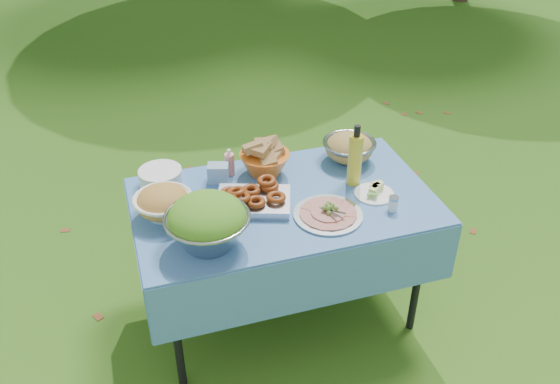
# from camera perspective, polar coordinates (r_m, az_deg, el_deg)

# --- Properties ---
(ground) EXTENTS (80.00, 80.00, 0.00)m
(ground) POSITION_cam_1_polar(r_m,az_deg,el_deg) (3.39, 0.32, -11.36)
(ground) COLOR #15390A
(ground) RESTS_ON ground
(picnic_table) EXTENTS (1.46, 0.86, 0.76)m
(picnic_table) POSITION_cam_1_polar(r_m,az_deg,el_deg) (3.13, 0.34, -6.46)
(picnic_table) COLOR #84CDFF
(picnic_table) RESTS_ON ground
(salad_bowl) EXTENTS (0.39, 0.39, 0.24)m
(salad_bowl) POSITION_cam_1_polar(r_m,az_deg,el_deg) (2.56, -7.01, -2.92)
(salad_bowl) COLOR #93979B
(salad_bowl) RESTS_ON picnic_table
(pasta_bowl_white) EXTENTS (0.32, 0.32, 0.15)m
(pasta_bowl_white) POSITION_cam_1_polar(r_m,az_deg,el_deg) (2.80, -11.19, -0.96)
(pasta_bowl_white) COLOR white
(pasta_bowl_white) RESTS_ON picnic_table
(plate_stack) EXTENTS (0.24, 0.24, 0.09)m
(plate_stack) POSITION_cam_1_polar(r_m,az_deg,el_deg) (3.04, -11.41, 1.38)
(plate_stack) COLOR white
(plate_stack) RESTS_ON picnic_table
(wipes_box) EXTENTS (0.12, 0.10, 0.10)m
(wipes_box) POSITION_cam_1_polar(r_m,az_deg,el_deg) (3.03, -5.96, 1.82)
(wipes_box) COLOR #89AED0
(wipes_box) RESTS_ON picnic_table
(sanitizer_bottle) EXTENTS (0.06, 0.06, 0.14)m
(sanitizer_bottle) POSITION_cam_1_polar(r_m,az_deg,el_deg) (3.07, -4.88, 2.91)
(sanitizer_bottle) COLOR pink
(sanitizer_bottle) RESTS_ON picnic_table
(bread_bowl) EXTENTS (0.32, 0.32, 0.17)m
(bread_bowl) POSITION_cam_1_polar(r_m,az_deg,el_deg) (3.06, -1.49, 3.27)
(bread_bowl) COLOR orange
(bread_bowl) RESTS_ON picnic_table
(pasta_bowl_steel) EXTENTS (0.30, 0.30, 0.15)m
(pasta_bowl_steel) POSITION_cam_1_polar(r_m,az_deg,el_deg) (3.21, 6.67, 4.30)
(pasta_bowl_steel) COLOR #93979B
(pasta_bowl_steel) RESTS_ON picnic_table
(fried_tray) EXTENTS (0.41, 0.35, 0.08)m
(fried_tray) POSITION_cam_1_polar(r_m,az_deg,el_deg) (2.84, -2.58, -0.58)
(fried_tray) COLOR #BBBAC0
(fried_tray) RESTS_ON picnic_table
(charcuterie_platter) EXTENTS (0.41, 0.41, 0.08)m
(charcuterie_platter) POSITION_cam_1_polar(r_m,az_deg,el_deg) (2.78, 4.68, -1.66)
(charcuterie_platter) COLOR #9DA0A3
(charcuterie_platter) RESTS_ON picnic_table
(oil_bottle) EXTENTS (0.09, 0.09, 0.33)m
(oil_bottle) POSITION_cam_1_polar(r_m,az_deg,el_deg) (2.96, 7.25, 3.55)
(oil_bottle) COLOR gold
(oil_bottle) RESTS_ON picnic_table
(cheese_plate) EXTENTS (0.23, 0.23, 0.05)m
(cheese_plate) POSITION_cam_1_polar(r_m,az_deg,el_deg) (2.96, 9.08, 0.18)
(cheese_plate) COLOR white
(cheese_plate) RESTS_ON picnic_table
(shaker) EXTENTS (0.05, 0.05, 0.08)m
(shaker) POSITION_cam_1_polar(r_m,az_deg,el_deg) (2.86, 10.84, -1.10)
(shaker) COLOR white
(shaker) RESTS_ON picnic_table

